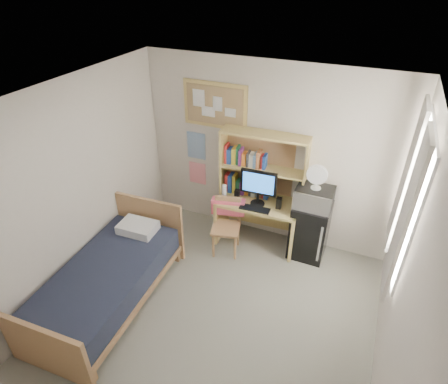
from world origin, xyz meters
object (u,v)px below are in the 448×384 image
at_px(speaker_left, 237,195).
at_px(microwave, 314,197).
at_px(mini_fridge, 309,230).
at_px(bulletin_board, 215,105).
at_px(desk_chair, 226,228).
at_px(speaker_right, 279,203).
at_px(bed, 108,285).
at_px(desk_fan, 317,177).
at_px(monitor, 258,188).
at_px(desk, 257,222).

distance_m(speaker_left, microwave, 1.06).
height_order(mini_fridge, speaker_left, speaker_left).
height_order(bulletin_board, desk_chair, bulletin_board).
relative_size(desk_chair, speaker_right, 5.02).
relative_size(bed, speaker_left, 12.12).
bearing_deg(desk_fan, bed, -137.73).
bearing_deg(microwave, speaker_left, -174.11).
bearing_deg(mini_fridge, microwave, -90.00).
xyz_separation_m(desk_chair, desk_fan, (1.09, 0.40, 0.85)).
distance_m(speaker_right, microwave, 0.48).
height_order(speaker_left, desk_fan, desk_fan).
bearing_deg(mini_fridge, monitor, -171.67).
relative_size(desk, microwave, 2.37).
xyz_separation_m(desk_chair, speaker_left, (0.04, 0.30, 0.38)).
bearing_deg(desk_chair, microwave, 6.59).
bearing_deg(speaker_right, desk_fan, 5.41).
relative_size(bed, desk_fan, 6.11).
relative_size(monitor, speaker_left, 3.23).
distance_m(bulletin_board, desk_fan, 1.69).
bearing_deg(bulletin_board, bed, -103.44).
relative_size(desk, speaker_right, 6.91).
distance_m(mini_fridge, speaker_right, 0.60).
bearing_deg(bed, speaker_right, 45.28).
bearing_deg(bed, mini_fridge, 39.58).
bearing_deg(speaker_right, bulletin_board, 159.81).
distance_m(desk, mini_fridge, 0.75).
bearing_deg(bed, desk_chair, 53.74).
xyz_separation_m(monitor, speaker_right, (0.30, 0.02, -0.18)).
xyz_separation_m(desk, bed, (-1.29, -1.80, -0.09)).
distance_m(desk_chair, desk_fan, 1.44).
xyz_separation_m(monitor, speaker_left, (-0.30, -0.02, -0.18)).
distance_m(desk, microwave, 0.97).
bearing_deg(speaker_left, desk_chair, -101.11).
bearing_deg(desk, mini_fridge, 0.20).
distance_m(mini_fridge, bed, 2.75).
height_order(mini_fridge, microwave, microwave).
xyz_separation_m(bulletin_board, mini_fridge, (1.54, -0.25, -1.51)).
relative_size(desk_chair, microwave, 1.72).
bearing_deg(mini_fridge, bed, -137.43).
distance_m(mini_fridge, microwave, 0.55).
height_order(bulletin_board, monitor, bulletin_board).
relative_size(desk_chair, bed, 0.42).
height_order(speaker_left, microwave, microwave).
xyz_separation_m(speaker_left, speaker_right, (0.60, 0.03, 0.00)).
relative_size(desk_chair, mini_fridge, 1.01).
height_order(bulletin_board, desk_fan, bulletin_board).
xyz_separation_m(mini_fridge, desk_fan, (-0.00, -0.02, 0.86)).
bearing_deg(mini_fridge, desk_chair, -158.45).
distance_m(desk, bed, 2.22).
height_order(desk_chair, monitor, monitor).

